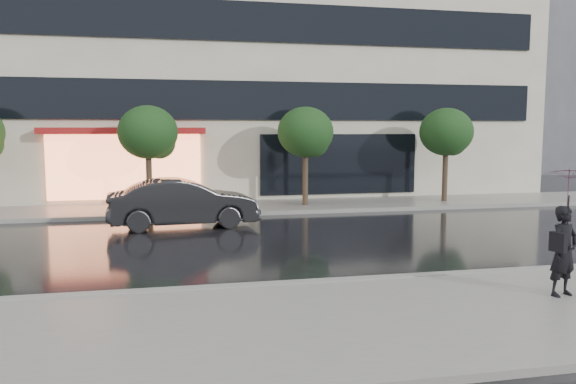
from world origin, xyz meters
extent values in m
plane|color=black|center=(0.00, 0.00, 0.00)|extent=(120.00, 120.00, 0.00)
cube|color=slate|center=(0.00, -3.25, 0.06)|extent=(60.00, 4.50, 0.12)
cube|color=slate|center=(0.00, 10.25, 0.06)|extent=(60.00, 3.50, 0.12)
cube|color=gray|center=(0.00, -1.00, 0.07)|extent=(60.00, 0.25, 0.14)
cube|color=gray|center=(0.00, 8.50, 0.07)|extent=(60.00, 0.25, 0.14)
cube|color=beige|center=(0.00, 18.00, 9.00)|extent=(30.00, 12.00, 18.00)
cube|color=black|center=(0.00, 11.94, 4.30)|extent=(28.00, 0.12, 1.60)
cube|color=black|center=(0.00, 11.94, 7.50)|extent=(28.00, 0.12, 1.60)
cube|color=#FF8C59|center=(-4.00, 11.92, 1.60)|extent=(6.00, 0.10, 2.60)
cube|color=maroon|center=(-4.00, 11.59, 3.05)|extent=(6.40, 0.70, 0.25)
cube|color=black|center=(5.00, 11.94, 1.60)|extent=(7.00, 0.10, 2.60)
cube|color=#4C4C54|center=(26.00, 28.00, 8.00)|extent=(12.00, 12.00, 16.00)
cylinder|color=#33261C|center=(-3.00, 10.00, 1.10)|extent=(0.22, 0.22, 2.20)
ellipsoid|color=black|center=(-3.00, 10.00, 3.00)|extent=(2.20, 2.20, 1.98)
sphere|color=black|center=(-2.60, 10.20, 2.60)|extent=(1.20, 1.20, 1.20)
cylinder|color=#33261C|center=(3.00, 10.00, 1.10)|extent=(0.22, 0.22, 2.20)
ellipsoid|color=black|center=(3.00, 10.00, 3.00)|extent=(2.20, 2.20, 1.98)
sphere|color=black|center=(3.40, 10.20, 2.60)|extent=(1.20, 1.20, 1.20)
cylinder|color=#33261C|center=(9.00, 10.00, 1.10)|extent=(0.22, 0.22, 2.20)
ellipsoid|color=black|center=(9.00, 10.00, 3.00)|extent=(2.20, 2.20, 1.98)
sphere|color=black|center=(9.40, 10.20, 2.60)|extent=(1.20, 1.20, 1.20)
imported|color=black|center=(-1.84, 6.50, 0.77)|extent=(4.80, 1.99, 1.55)
imported|color=black|center=(4.65, -2.85, 0.93)|extent=(0.67, 0.53, 1.63)
imported|color=#3A0A23|center=(4.70, -2.83, 2.01)|extent=(1.14, 1.15, 0.85)
cylinder|color=black|center=(4.70, -2.83, 1.53)|extent=(0.02, 0.02, 0.81)
cube|color=black|center=(4.44, -2.96, 1.13)|extent=(0.18, 0.32, 0.35)
camera|label=1|loc=(-2.22, -11.47, 3.11)|focal=35.00mm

